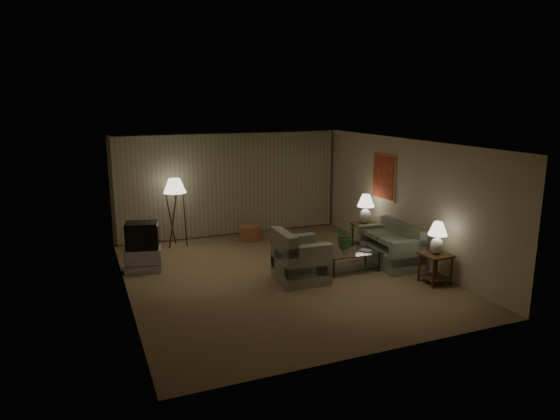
# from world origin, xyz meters

# --- Properties ---
(ground) EXTENTS (7.00, 7.00, 0.00)m
(ground) POSITION_xyz_m (0.00, 0.00, 0.00)
(ground) COLOR olive
(ground) RESTS_ON ground
(room_shell) EXTENTS (6.04, 7.02, 2.72)m
(room_shell) POSITION_xyz_m (0.02, 1.51, 1.75)
(room_shell) COLOR beige
(room_shell) RESTS_ON ground
(sofa) EXTENTS (1.67, 0.97, 0.70)m
(sofa) POSITION_xyz_m (2.50, -0.22, 0.35)
(sofa) COLOR gray
(sofa) RESTS_ON ground
(armchair) EXTENTS (1.01, 0.96, 0.82)m
(armchair) POSITION_xyz_m (0.28, -0.43, 0.41)
(armchair) COLOR gray
(armchair) RESTS_ON ground
(side_table_near) EXTENTS (0.53, 0.53, 0.60)m
(side_table_near) POSITION_xyz_m (2.65, -1.57, 0.41)
(side_table_near) COLOR #331A0E
(side_table_near) RESTS_ON ground
(side_table_far) EXTENTS (0.55, 0.46, 0.60)m
(side_table_far) POSITION_xyz_m (2.65, 1.03, 0.41)
(side_table_far) COLOR #331A0E
(side_table_far) RESTS_ON ground
(table_lamp_near) EXTENTS (0.37, 0.37, 0.64)m
(table_lamp_near) POSITION_xyz_m (2.65, -1.57, 0.98)
(table_lamp_near) COLOR white
(table_lamp_near) RESTS_ON side_table_near
(table_lamp_far) EXTENTS (0.41, 0.41, 0.71)m
(table_lamp_far) POSITION_xyz_m (2.65, 1.03, 1.02)
(table_lamp_far) COLOR white
(table_lamp_far) RESTS_ON side_table_far
(coffee_table) EXTENTS (1.21, 0.66, 0.41)m
(coffee_table) POSITION_xyz_m (1.48, -0.32, 0.28)
(coffee_table) COLOR silver
(coffee_table) RESTS_ON ground
(tv_cabinet) EXTENTS (0.93, 0.77, 0.50)m
(tv_cabinet) POSITION_xyz_m (-2.55, 1.31, 0.25)
(tv_cabinet) COLOR #99999B
(tv_cabinet) RESTS_ON ground
(crt_tv) EXTENTS (0.84, 0.73, 0.56)m
(crt_tv) POSITION_xyz_m (-2.55, 1.31, 0.78)
(crt_tv) COLOR black
(crt_tv) RESTS_ON tv_cabinet
(floor_lamp) EXTENTS (0.54, 0.54, 1.68)m
(floor_lamp) POSITION_xyz_m (-1.55, 2.87, 0.88)
(floor_lamp) COLOR #331A0E
(floor_lamp) RESTS_ON ground
(ottoman) EXTENTS (0.58, 0.58, 0.37)m
(ottoman) POSITION_xyz_m (0.29, 2.72, 0.19)
(ottoman) COLOR #A35A37
(ottoman) RESTS_ON ground
(vase) EXTENTS (0.17, 0.17, 0.14)m
(vase) POSITION_xyz_m (1.33, -0.32, 0.49)
(vase) COLOR white
(vase) RESTS_ON coffee_table
(flowers) EXTENTS (0.61, 0.58, 0.54)m
(flowers) POSITION_xyz_m (1.33, -0.32, 0.83)
(flowers) COLOR #3A7032
(flowers) RESTS_ON vase
(book) EXTENTS (0.28, 0.31, 0.02)m
(book) POSITION_xyz_m (1.73, -0.42, 0.42)
(book) COLOR olive
(book) RESTS_ON coffee_table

